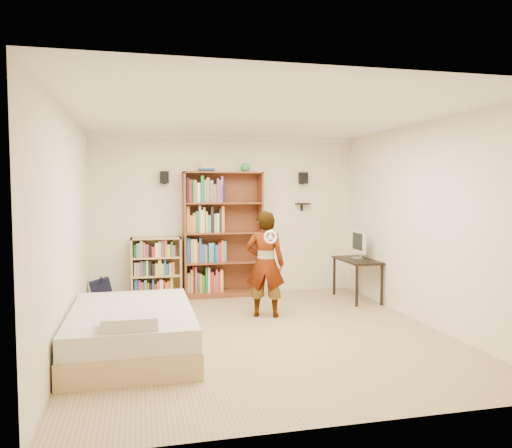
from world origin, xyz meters
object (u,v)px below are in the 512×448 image
(daybed, at_px, (132,325))
(person, at_px, (265,264))
(low_bookshelf, at_px, (156,268))
(computer_desk, at_px, (357,279))
(tall_bookshelf, at_px, (223,234))

(daybed, distance_m, person, 2.21)
(low_bookshelf, xyz_separation_m, person, (1.46, -1.53, 0.24))
(computer_desk, xyz_separation_m, person, (-1.72, -0.70, 0.42))
(daybed, bearing_deg, tall_bookshelf, 61.11)
(tall_bookshelf, relative_size, computer_desk, 2.14)
(tall_bookshelf, height_order, daybed, tall_bookshelf)
(tall_bookshelf, xyz_separation_m, computer_desk, (2.08, -0.79, -0.71))
(tall_bookshelf, bearing_deg, daybed, -118.89)
(tall_bookshelf, height_order, computer_desk, tall_bookshelf)
(tall_bookshelf, distance_m, daybed, 3.12)
(low_bookshelf, relative_size, person, 0.68)
(tall_bookshelf, height_order, person, tall_bookshelf)
(computer_desk, bearing_deg, person, -157.95)
(tall_bookshelf, xyz_separation_m, person, (0.36, -1.49, -0.30))
(tall_bookshelf, distance_m, low_bookshelf, 1.23)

